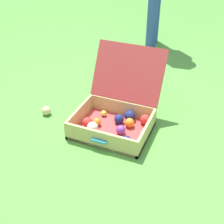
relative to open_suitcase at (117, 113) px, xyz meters
name	(u,v)px	position (x,y,z in m)	size (l,w,h in m)	color
ground_plane	(124,128)	(0.06, -0.01, -0.12)	(16.00, 16.00, 0.00)	#4C8C38
open_suitcase	(117,113)	(0.00, 0.00, 0.00)	(0.55, 0.67, 0.53)	#B23838
stray_ball_on_grass	(46,111)	(-0.57, -0.08, -0.08)	(0.07, 0.07, 0.07)	#D1B784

